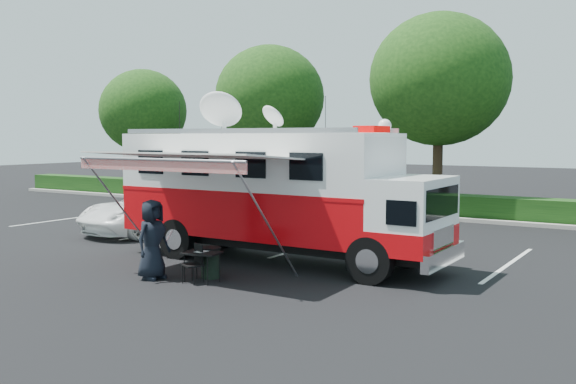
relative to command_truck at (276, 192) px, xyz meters
name	(u,v)px	position (x,y,z in m)	size (l,w,h in m)	color
ground_plane	(278,262)	(0.08, 0.00, -1.94)	(120.00, 120.00, 0.00)	black
back_border	(464,100)	(1.23, 12.90, 3.06)	(60.00, 6.14, 8.87)	#9E998E
stall_lines	(316,244)	(-0.42, 3.00, -1.94)	(24.12, 5.50, 0.01)	silver
command_truck	(276,192)	(0.00, 0.00, 0.00)	(9.44, 2.60, 4.54)	black
awning	(187,158)	(-0.85, -2.70, 0.98)	(5.15, 2.66, 3.11)	silver
white_suv	(156,232)	(-6.70, 2.28, -1.94)	(2.65, 5.75, 1.60)	white
person	(153,279)	(-1.32, -3.43, -1.94)	(0.95, 0.62, 1.94)	black
folding_table	(202,254)	(-0.08, -3.08, -1.26)	(0.96, 0.76, 0.73)	black
folding_chair	(196,260)	(-0.21, -3.15, -1.41)	(0.57, 0.61, 0.91)	black
trash_bin	(211,262)	(-0.20, -2.60, -1.56)	(0.50, 0.50, 0.76)	black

